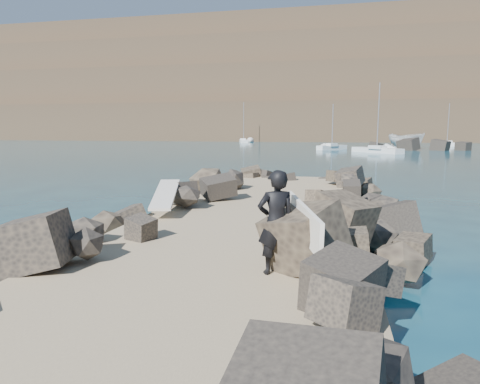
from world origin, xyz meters
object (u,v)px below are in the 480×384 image
(boat_imported, at_px, (406,141))
(sailboat_e, at_px, (244,141))
(surfboard_resting, at_px, (165,198))
(surfer_with_board, at_px, (280,222))

(boat_imported, bearing_deg, sailboat_e, 98.73)
(surfboard_resting, xyz_separation_m, boat_imported, (16.10, 59.83, 0.20))
(surfboard_resting, bearing_deg, surfer_with_board, -63.67)
(surfer_with_board, relative_size, sailboat_e, 0.24)
(boat_imported, bearing_deg, surfer_with_board, -145.21)
(boat_imported, height_order, surfer_with_board, boat_imported)
(boat_imported, height_order, sailboat_e, sailboat_e)
(surfboard_resting, xyz_separation_m, surfer_with_board, (3.95, -4.67, 0.46))
(surfboard_resting, height_order, boat_imported, boat_imported)
(sailboat_e, bearing_deg, surfboard_resting, -79.90)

